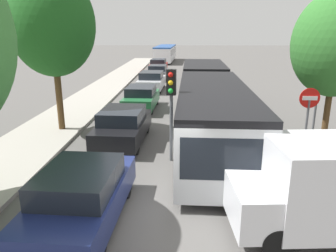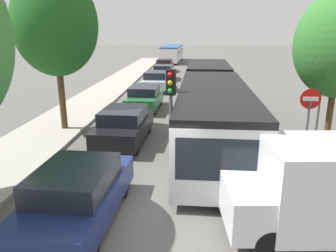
{
  "view_description": "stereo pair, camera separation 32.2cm",
  "coord_description": "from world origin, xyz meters",
  "px_view_note": "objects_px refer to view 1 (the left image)",
  "views": [
    {
      "loc": [
        0.71,
        -7.4,
        4.72
      ],
      "look_at": [
        0.2,
        4.54,
        1.2
      ],
      "focal_mm": 35.0,
      "sensor_mm": 36.0,
      "label": 1
    },
    {
      "loc": [
        1.03,
        -7.38,
        4.72
      ],
      "look_at": [
        0.2,
        4.54,
        1.2
      ],
      "focal_mm": 35.0,
      "sensor_mm": 36.0,
      "label": 2
    }
  ],
  "objects_px": {
    "articulated_bus": "(208,96)",
    "traffic_light": "(171,95)",
    "queued_car_black": "(123,125)",
    "queued_car_silver": "(152,81)",
    "queued_car_graphite": "(158,72)",
    "city_bus_rear": "(165,53)",
    "queued_car_red": "(158,65)",
    "no_entry_sign": "(308,115)",
    "tree_left_mid": "(52,25)",
    "queued_car_green": "(141,98)",
    "tree_right_near": "(336,44)",
    "direction_sign_post": "(319,81)",
    "queued_car_navy": "(82,196)"
  },
  "relations": [
    {
      "from": "articulated_bus",
      "to": "city_bus_rear",
      "type": "relative_size",
      "value": 1.57
    },
    {
      "from": "queued_car_black",
      "to": "traffic_light",
      "type": "relative_size",
      "value": 1.3
    },
    {
      "from": "city_bus_rear",
      "to": "traffic_light",
      "type": "distance_m",
      "value": 39.72
    },
    {
      "from": "city_bus_rear",
      "to": "queued_car_graphite",
      "type": "distance_m",
      "value": 18.96
    },
    {
      "from": "queued_car_graphite",
      "to": "traffic_light",
      "type": "height_order",
      "value": "traffic_light"
    },
    {
      "from": "direction_sign_post",
      "to": "no_entry_sign",
      "type": "bearing_deg",
      "value": 56.75
    },
    {
      "from": "queued_car_green",
      "to": "tree_right_near",
      "type": "xyz_separation_m",
      "value": [
        8.58,
        -5.97,
        3.43
      ]
    },
    {
      "from": "queued_car_black",
      "to": "queued_car_graphite",
      "type": "relative_size",
      "value": 1.06
    },
    {
      "from": "queued_car_navy",
      "to": "queued_car_red",
      "type": "height_order",
      "value": "queued_car_navy"
    },
    {
      "from": "queued_car_green",
      "to": "tree_left_mid",
      "type": "height_order",
      "value": "tree_left_mid"
    },
    {
      "from": "queued_car_navy",
      "to": "traffic_light",
      "type": "bearing_deg",
      "value": -23.38
    },
    {
      "from": "articulated_bus",
      "to": "queued_car_navy",
      "type": "distance_m",
      "value": 9.96
    },
    {
      "from": "traffic_light",
      "to": "queued_car_navy",
      "type": "bearing_deg",
      "value": -17.98
    },
    {
      "from": "articulated_bus",
      "to": "traffic_light",
      "type": "relative_size",
      "value": 5.18
    },
    {
      "from": "queued_car_red",
      "to": "queued_car_silver",
      "type": "bearing_deg",
      "value": -175.93
    },
    {
      "from": "queued_car_navy",
      "to": "queued_car_black",
      "type": "distance_m",
      "value": 6.24
    },
    {
      "from": "articulated_bus",
      "to": "queued_car_red",
      "type": "xyz_separation_m",
      "value": [
        -4.1,
        22.24,
        -0.76
      ]
    },
    {
      "from": "tree_right_near",
      "to": "articulated_bus",
      "type": "bearing_deg",
      "value": 150.36
    },
    {
      "from": "articulated_bus",
      "to": "no_entry_sign",
      "type": "bearing_deg",
      "value": 32.22
    },
    {
      "from": "articulated_bus",
      "to": "city_bus_rear",
      "type": "height_order",
      "value": "articulated_bus"
    },
    {
      "from": "no_entry_sign",
      "to": "tree_left_mid",
      "type": "height_order",
      "value": "tree_left_mid"
    },
    {
      "from": "queued_car_navy",
      "to": "no_entry_sign",
      "type": "relative_size",
      "value": 1.59
    },
    {
      "from": "queued_car_silver",
      "to": "tree_right_near",
      "type": "distance_m",
      "value": 15.6
    },
    {
      "from": "articulated_bus",
      "to": "queued_car_black",
      "type": "height_order",
      "value": "articulated_bus"
    },
    {
      "from": "direction_sign_post",
      "to": "queued_car_navy",
      "type": "bearing_deg",
      "value": 33.67
    },
    {
      "from": "queued_car_red",
      "to": "queued_car_green",
      "type": "bearing_deg",
      "value": -176.56
    },
    {
      "from": "queued_car_black",
      "to": "traffic_light",
      "type": "bearing_deg",
      "value": -130.3
    },
    {
      "from": "articulated_bus",
      "to": "traffic_light",
      "type": "distance_m",
      "value": 5.3
    },
    {
      "from": "queued_car_graphite",
      "to": "tree_left_mid",
      "type": "height_order",
      "value": "tree_left_mid"
    },
    {
      "from": "traffic_light",
      "to": "articulated_bus",
      "type": "bearing_deg",
      "value": 168.91
    },
    {
      "from": "queued_car_green",
      "to": "queued_car_silver",
      "type": "xyz_separation_m",
      "value": [
        0.03,
        6.63,
        0.04
      ]
    },
    {
      "from": "no_entry_sign",
      "to": "direction_sign_post",
      "type": "xyz_separation_m",
      "value": [
        1.58,
        3.25,
        0.69
      ]
    },
    {
      "from": "queued_car_black",
      "to": "traffic_light",
      "type": "xyz_separation_m",
      "value": [
        2.13,
        -1.98,
        1.73
      ]
    },
    {
      "from": "articulated_bus",
      "to": "tree_right_near",
      "type": "bearing_deg",
      "value": 61.66
    },
    {
      "from": "articulated_bus",
      "to": "queued_car_black",
      "type": "xyz_separation_m",
      "value": [
        -3.83,
        -2.94,
        -0.74
      ]
    },
    {
      "from": "traffic_light",
      "to": "direction_sign_post",
      "type": "bearing_deg",
      "value": 123.6
    },
    {
      "from": "city_bus_rear",
      "to": "queued_car_red",
      "type": "bearing_deg",
      "value": -178.34
    },
    {
      "from": "queued_car_green",
      "to": "tree_right_near",
      "type": "height_order",
      "value": "tree_right_near"
    },
    {
      "from": "queued_car_navy",
      "to": "queued_car_black",
      "type": "relative_size",
      "value": 1.01
    },
    {
      "from": "queued_car_navy",
      "to": "no_entry_sign",
      "type": "height_order",
      "value": "no_entry_sign"
    },
    {
      "from": "articulated_bus",
      "to": "direction_sign_post",
      "type": "relative_size",
      "value": 4.89
    },
    {
      "from": "queued_car_navy",
      "to": "queued_car_silver",
      "type": "relative_size",
      "value": 1.01
    },
    {
      "from": "queued_car_silver",
      "to": "queued_car_graphite",
      "type": "height_order",
      "value": "queued_car_silver"
    },
    {
      "from": "queued_car_black",
      "to": "no_entry_sign",
      "type": "height_order",
      "value": "no_entry_sign"
    },
    {
      "from": "city_bus_rear",
      "to": "no_entry_sign",
      "type": "bearing_deg",
      "value": -167.54
    },
    {
      "from": "queued_car_silver",
      "to": "no_entry_sign",
      "type": "xyz_separation_m",
      "value": [
        6.83,
        -15.0,
        1.11
      ]
    },
    {
      "from": "articulated_bus",
      "to": "queued_car_red",
      "type": "distance_m",
      "value": 22.62
    },
    {
      "from": "city_bus_rear",
      "to": "tree_left_mid",
      "type": "xyz_separation_m",
      "value": [
        -3.17,
        -36.19,
        3.56
      ]
    },
    {
      "from": "queued_car_navy",
      "to": "tree_right_near",
      "type": "distance_m",
      "value": 11.24
    },
    {
      "from": "queued_car_red",
      "to": "traffic_light",
      "type": "relative_size",
      "value": 1.26
    }
  ]
}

